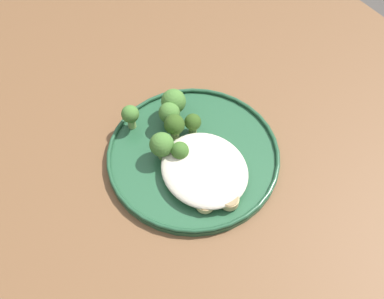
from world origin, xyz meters
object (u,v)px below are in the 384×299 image
object	(u,v)px
broccoli_floret_rear_charred	(173,102)
broccoli_floret_left_leaning	(174,126)
seared_scallop_center_golden	(204,183)
broccoli_floret_small_sprig	(162,145)
broccoli_floret_near_rim	(193,123)
seared_scallop_right_edge	(205,166)
broccoli_floret_right_tilted	(169,114)
broccoli_floret_split_head	(130,115)
dinner_plate	(192,153)
seared_scallop_left_edge	(229,200)
broccoli_floret_beside_noodles	(179,151)
seared_scallop_half_hidden	(205,204)
seared_scallop_rear_pale	(201,156)

from	to	relation	value
broccoli_floret_rear_charred	broccoli_floret_left_leaning	distance (m)	0.05
seared_scallop_center_golden	broccoli_floret_small_sprig	bearing A→B (deg)	-165.59
broccoli_floret_near_rim	broccoli_floret_rear_charred	size ratio (longest dim) A/B	0.74
seared_scallop_right_edge	broccoli_floret_right_tilted	world-z (taller)	broccoli_floret_right_tilted
seared_scallop_center_golden	broccoli_floret_left_leaning	bearing A→B (deg)	171.57
broccoli_floret_split_head	broccoli_floret_left_leaning	xyz separation A→B (m)	(0.06, 0.05, 0.00)
seared_scallop_right_edge	broccoli_floret_left_leaning	size ratio (longest dim) A/B	0.64
broccoli_floret_near_rim	broccoli_floret_rear_charred	distance (m)	0.05
seared_scallop_center_golden	broccoli_floret_split_head	xyz separation A→B (m)	(-0.17, -0.03, 0.02)
broccoli_floret_small_sprig	broccoli_floret_right_tilted	world-z (taller)	broccoli_floret_small_sprig
broccoli_floret_left_leaning	broccoli_floret_split_head	bearing A→B (deg)	-142.82
broccoli_floret_rear_charred	broccoli_floret_left_leaning	size ratio (longest dim) A/B	1.03
dinner_plate	seared_scallop_center_golden	size ratio (longest dim) A/B	11.12
seared_scallop_left_edge	broccoli_floret_left_leaning	distance (m)	0.16
broccoli_floret_split_head	broccoli_floret_beside_noodles	bearing A→B (deg)	14.72
seared_scallop_half_hidden	broccoli_floret_small_sprig	distance (m)	0.12
seared_scallop_right_edge	broccoli_floret_near_rim	xyz separation A→B (m)	(-0.08, 0.03, 0.01)
broccoli_floret_small_sprig	broccoli_floret_split_head	bearing A→B (deg)	-173.31
seared_scallop_center_golden	dinner_plate	bearing A→B (deg)	161.16
broccoli_floret_right_tilted	broccoli_floret_split_head	bearing A→B (deg)	-122.75
seared_scallop_half_hidden	broccoli_floret_near_rim	bearing A→B (deg)	152.83
dinner_plate	seared_scallop_half_hidden	distance (m)	0.10
dinner_plate	broccoli_floret_rear_charred	world-z (taller)	broccoli_floret_rear_charred
seared_scallop_left_edge	broccoli_floret_right_tilted	distance (m)	0.18
seared_scallop_half_hidden	broccoli_floret_right_tilted	bearing A→B (deg)	165.63
seared_scallop_rear_pale	broccoli_floret_small_sprig	distance (m)	0.07
broccoli_floret_right_tilted	broccoli_floret_left_leaning	distance (m)	0.03
seared_scallop_rear_pale	seared_scallop_center_golden	xyz separation A→B (m)	(0.04, -0.03, -0.00)
broccoli_floret_right_tilted	broccoli_floret_near_rim	world-z (taller)	broccoli_floret_right_tilted
seared_scallop_left_edge	seared_scallop_half_hidden	world-z (taller)	seared_scallop_left_edge
broccoli_floret_beside_noodles	broccoli_floret_left_leaning	size ratio (longest dim) A/B	0.86
seared_scallop_left_edge	broccoli_floret_right_tilted	size ratio (longest dim) A/B	0.56
seared_scallop_center_golden	broccoli_floret_right_tilted	bearing A→B (deg)	170.13
seared_scallop_right_edge	broccoli_floret_beside_noodles	bearing A→B (deg)	-148.14
seared_scallop_right_edge	broccoli_floret_right_tilted	xyz separation A→B (m)	(-0.11, 0.00, 0.02)
dinner_plate	broccoli_floret_left_leaning	bearing A→B (deg)	-171.66
broccoli_floret_near_rim	seared_scallop_center_golden	bearing A→B (deg)	-25.69
seared_scallop_right_edge	broccoli_floret_split_head	world-z (taller)	broccoli_floret_split_head
dinner_plate	seared_scallop_half_hidden	bearing A→B (deg)	-23.28
seared_scallop_left_edge	broccoli_floret_left_leaning	size ratio (longest dim) A/B	0.54
seared_scallop_right_edge	broccoli_floret_near_rim	distance (m)	0.08
dinner_plate	broccoli_floret_small_sprig	bearing A→B (deg)	-116.03
seared_scallop_right_edge	broccoli_floret_left_leaning	xyz separation A→B (m)	(-0.08, -0.00, 0.02)
seared_scallop_half_hidden	seared_scallop_left_edge	bearing A→B (deg)	62.67
broccoli_floret_beside_noodles	broccoli_floret_near_rim	distance (m)	0.06
broccoli_floret_small_sprig	broccoli_floret_near_rim	world-z (taller)	broccoli_floret_small_sprig
broccoli_floret_right_tilted	broccoli_floret_split_head	size ratio (longest dim) A/B	1.07
dinner_plate	seared_scallop_rear_pale	xyz separation A→B (m)	(0.02, 0.00, 0.01)
seared_scallop_left_edge	broccoli_floret_split_head	distance (m)	0.22
seared_scallop_rear_pale	broccoli_floret_small_sprig	world-z (taller)	broccoli_floret_small_sprig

